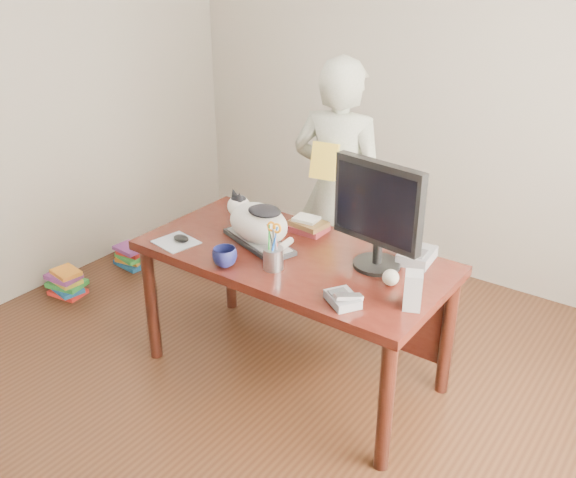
# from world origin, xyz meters

# --- Properties ---
(room) EXTENTS (4.50, 4.50, 4.50)m
(room) POSITION_xyz_m (0.00, 0.00, 1.35)
(room) COLOR black
(room) RESTS_ON ground
(desk) EXTENTS (1.60, 0.80, 0.75)m
(desk) POSITION_xyz_m (0.00, 0.68, 0.60)
(desk) COLOR black
(desk) RESTS_ON ground
(keyboard) EXTENTS (0.49, 0.31, 0.03)m
(keyboard) POSITION_xyz_m (-0.21, 0.58, 0.76)
(keyboard) COLOR black
(keyboard) RESTS_ON desk
(cat) EXTENTS (0.45, 0.32, 0.25)m
(cat) POSITION_xyz_m (-0.23, 0.59, 0.88)
(cat) COLOR white
(cat) RESTS_ON keyboard
(monitor) EXTENTS (0.48, 0.27, 0.54)m
(monitor) POSITION_xyz_m (0.41, 0.71, 1.06)
(monitor) COLOR black
(monitor) RESTS_ON desk
(pen_cup) EXTENTS (0.11, 0.10, 0.25)m
(pen_cup) POSITION_xyz_m (0.02, 0.41, 0.82)
(pen_cup) COLOR gray
(pen_cup) RESTS_ON desk
(mousepad) EXTENTS (0.24, 0.22, 0.00)m
(mousepad) POSITION_xyz_m (-0.58, 0.34, 0.75)
(mousepad) COLOR silver
(mousepad) RESTS_ON desk
(mouse) EXTENTS (0.10, 0.08, 0.04)m
(mouse) POSITION_xyz_m (-0.56, 0.36, 0.77)
(mouse) COLOR black
(mouse) RESTS_ON mousepad
(coffee_mug) EXTENTS (0.17, 0.17, 0.10)m
(coffee_mug) POSITION_xyz_m (-0.20, 0.29, 0.80)
(coffee_mug) COLOR #0C0F33
(coffee_mug) RESTS_ON desk
(phone) EXTENTS (0.20, 0.18, 0.07)m
(phone) POSITION_xyz_m (0.46, 0.32, 0.77)
(phone) COLOR slate
(phone) RESTS_ON desk
(speaker) EXTENTS (0.10, 0.11, 0.17)m
(speaker) POSITION_xyz_m (0.73, 0.47, 0.84)
(speaker) COLOR gray
(speaker) RESTS_ON desk
(baseball) EXTENTS (0.08, 0.08, 0.08)m
(baseball) POSITION_xyz_m (0.56, 0.60, 0.79)
(baseball) COLOR silver
(baseball) RESTS_ON desk
(book_stack) EXTENTS (0.22, 0.16, 0.08)m
(book_stack) POSITION_xyz_m (-0.09, 0.87, 0.78)
(book_stack) COLOR #501519
(book_stack) RESTS_ON desk
(calculator) EXTENTS (0.18, 0.22, 0.06)m
(calculator) POSITION_xyz_m (0.55, 0.89, 0.78)
(calculator) COLOR slate
(calculator) RESTS_ON desk
(person) EXTENTS (0.65, 0.49, 1.63)m
(person) POSITION_xyz_m (-0.19, 1.35, 0.81)
(person) COLOR silver
(person) RESTS_ON ground
(held_book) EXTENTS (0.17, 0.12, 0.21)m
(held_book) POSITION_xyz_m (-0.19, 1.18, 1.05)
(held_book) COLOR yellow
(held_book) RESTS_ON person
(book_pile_a) EXTENTS (0.27, 0.22, 0.18)m
(book_pile_a) POSITION_xyz_m (-1.75, 0.40, 0.09)
(book_pile_a) COLOR red
(book_pile_a) RESTS_ON ground
(book_pile_b) EXTENTS (0.26, 0.20, 0.15)m
(book_pile_b) POSITION_xyz_m (-1.72, 0.95, 0.07)
(book_pile_b) COLOR #17518C
(book_pile_b) RESTS_ON ground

